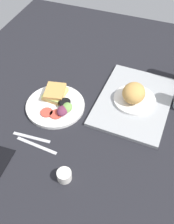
% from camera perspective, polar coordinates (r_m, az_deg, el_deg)
% --- Properties ---
extents(ground_plane, '(1.90, 1.50, 0.03)m').
position_cam_1_polar(ground_plane, '(1.26, -0.96, -0.69)').
color(ground_plane, black).
extents(serving_tray, '(0.46, 0.35, 0.02)m').
position_cam_1_polar(serving_tray, '(1.31, 9.95, 2.24)').
color(serving_tray, '#9EA0A3').
rests_on(serving_tray, ground_plane).
extents(bread_plate_near, '(0.20, 0.20, 0.10)m').
position_cam_1_polar(bread_plate_near, '(1.27, 9.90, 3.51)').
color(bread_plate_near, white).
rests_on(bread_plate_near, serving_tray).
extents(plate_with_salad, '(0.28, 0.28, 0.05)m').
position_cam_1_polar(plate_with_salad, '(1.27, -6.43, 1.78)').
color(plate_with_salad, white).
rests_on(plate_with_salad, ground_plane).
extents(espresso_cup, '(0.06, 0.06, 0.04)m').
position_cam_1_polar(espresso_cup, '(1.04, -4.82, -13.21)').
color(espresso_cup, silver).
rests_on(espresso_cup, ground_plane).
extents(fork, '(0.03, 0.17, 0.01)m').
position_cam_1_polar(fork, '(1.18, -11.64, -5.25)').
color(fork, '#B7B7BC').
rests_on(fork, ground_plane).
extents(knife, '(0.03, 0.19, 0.01)m').
position_cam_1_polar(knife, '(1.15, -10.60, -6.95)').
color(knife, '#B7B7BC').
rests_on(knife, ground_plane).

